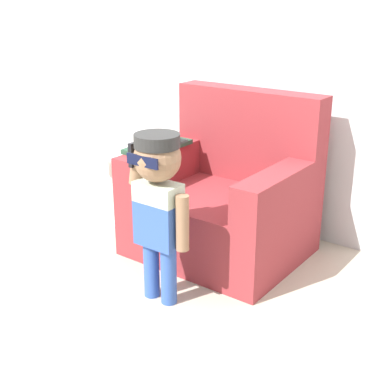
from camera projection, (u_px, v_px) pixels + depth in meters
The scene contains 5 objects.
ground_plane at pixel (183, 251), 3.59m from camera, with size 10.00×10.00×0.00m, color #BCB29E.
wall_back at pixel (248, 44), 3.70m from camera, with size 10.00×0.05×2.60m.
armchair at pixel (224, 199), 3.51m from camera, with size 1.07×0.87×1.04m.
person_child at pixel (158, 193), 2.81m from camera, with size 0.39×0.29×0.96m.
side_table at pixel (113, 182), 3.91m from camera, with size 0.34×0.34×0.55m.
Camera 1 is at (1.98, -2.54, 1.63)m, focal length 50.00 mm.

